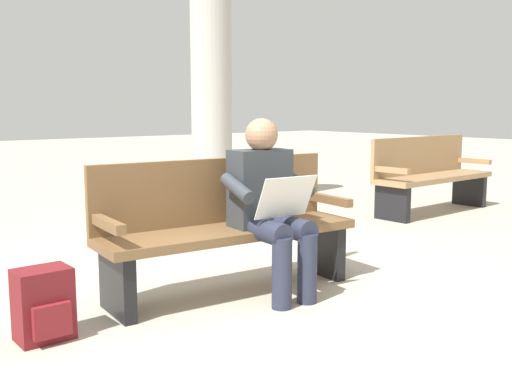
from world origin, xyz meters
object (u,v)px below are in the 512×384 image
object	(u,v)px
bench_near	(225,225)
backpack	(44,305)
bench_far	(429,174)
support_pillar	(211,62)
person_seated	(269,202)

from	to	relation	value
bench_near	backpack	xyz separation A→B (m)	(1.29, 0.11, -0.26)
bench_far	support_pillar	world-z (taller)	support_pillar
person_seated	support_pillar	bearing A→B (deg)	-113.23
bench_near	person_seated	xyz separation A→B (m)	(-0.18, 0.25, 0.17)
bench_far	support_pillar	size ratio (longest dim) A/B	0.50
person_seated	backpack	bearing A→B (deg)	-0.19
person_seated	bench_far	size ratio (longest dim) A/B	0.65
backpack	bench_far	distance (m)	5.13
person_seated	support_pillar	xyz separation A→B (m)	(-1.76, -3.22, 1.18)
backpack	bench_far	bearing A→B (deg)	-167.63
support_pillar	person_seated	bearing A→B (deg)	61.37
person_seated	backpack	world-z (taller)	person_seated
bench_far	person_seated	bearing A→B (deg)	17.69
bench_near	bench_far	distance (m)	3.85
person_seated	backpack	size ratio (longest dim) A/B	2.98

